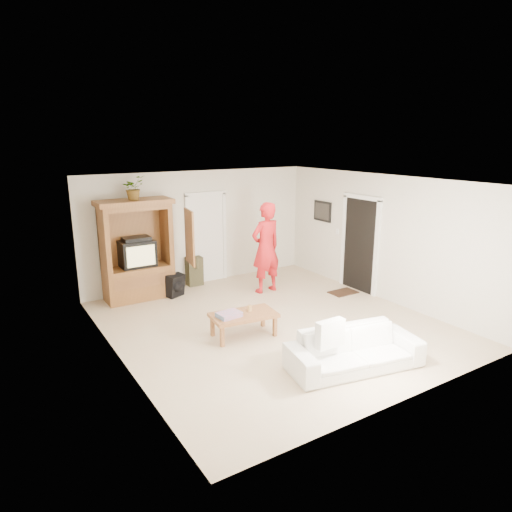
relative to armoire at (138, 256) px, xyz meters
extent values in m
plane|color=tan|center=(1.58, -2.66, -0.91)|extent=(6.00, 6.00, 0.00)
plane|color=white|center=(1.58, -2.66, 1.69)|extent=(6.00, 6.00, 0.00)
plane|color=silver|center=(1.58, 0.34, 0.39)|extent=(5.50, 0.00, 5.50)
plane|color=silver|center=(1.58, -5.66, 0.39)|extent=(5.50, 0.00, 5.50)
plane|color=silver|center=(-1.17, -2.66, 0.39)|extent=(0.00, 6.00, 6.00)
plane|color=silver|center=(4.33, -2.66, 0.39)|extent=(0.00, 6.00, 6.00)
cube|color=brown|center=(-0.02, -0.01, -0.56)|extent=(1.40, 0.60, 0.70)
cube|color=brown|center=(-0.67, -0.01, 0.39)|extent=(0.10, 0.60, 1.20)
cube|color=brown|center=(0.63, -0.01, 0.39)|extent=(0.10, 0.60, 1.20)
cube|color=brown|center=(-0.02, 0.26, 0.39)|extent=(1.40, 0.06, 1.20)
cube|color=brown|center=(-0.02, -0.01, 1.04)|extent=(1.40, 0.60, 0.10)
cube|color=brown|center=(-0.02, -0.01, 1.14)|extent=(1.52, 0.68, 0.10)
cube|color=brown|center=(0.96, -0.48, 0.39)|extent=(0.16, 0.67, 1.15)
cube|color=black|center=(-0.02, 0.02, 0.07)|extent=(0.70, 0.52, 0.55)
cube|color=tan|center=(-0.02, -0.25, 0.07)|extent=(0.58, 0.02, 0.42)
cube|color=black|center=(-0.02, -0.01, 0.38)|extent=(0.55, 0.35, 0.08)
cube|color=#A26A37|center=(-0.02, -0.30, -0.46)|extent=(1.19, 0.03, 0.25)
cube|color=white|center=(1.73, 0.31, 0.11)|extent=(0.85, 0.05, 2.04)
cube|color=black|center=(4.30, -2.06, 0.11)|extent=(0.05, 0.90, 2.04)
cube|color=black|center=(4.31, -0.76, 0.69)|extent=(0.03, 0.60, 0.48)
cube|color=#382316|center=(3.88, -2.06, -0.90)|extent=(0.60, 0.40, 0.02)
imported|color=#4C7238|center=(-0.02, -0.03, 1.43)|extent=(0.56, 0.53, 0.48)
imported|color=red|center=(2.48, -1.07, 0.09)|extent=(0.77, 0.54, 1.99)
imported|color=white|center=(1.68, -4.67, -0.62)|extent=(2.10, 1.15, 0.58)
cube|color=#A26A37|center=(0.87, -2.84, -0.53)|extent=(1.17, 0.73, 0.06)
cube|color=#A26A37|center=(0.36, -3.01, -0.73)|extent=(0.07, 0.07, 0.35)
cube|color=#A26A37|center=(0.41, -2.55, -0.73)|extent=(0.07, 0.07, 0.35)
cube|color=#A26A37|center=(1.32, -3.13, -0.73)|extent=(0.07, 0.07, 0.35)
cube|color=#A26A37|center=(1.37, -2.67, -0.73)|extent=(0.07, 0.07, 0.35)
cube|color=#FF545D|center=(0.58, -2.84, -0.46)|extent=(0.40, 0.31, 0.08)
cylinder|color=tan|center=(1.02, -2.79, -0.45)|extent=(0.08, 0.08, 0.10)
camera|label=1|loc=(-2.81, -9.10, 2.40)|focal=32.00mm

